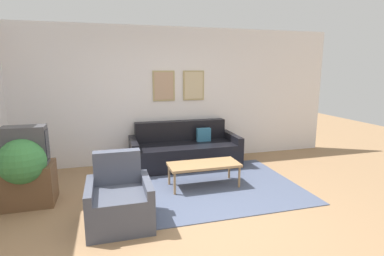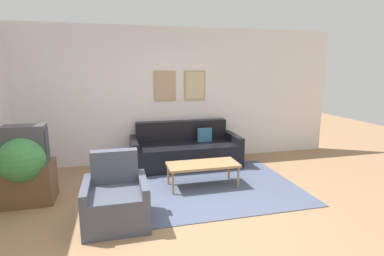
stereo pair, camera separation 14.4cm
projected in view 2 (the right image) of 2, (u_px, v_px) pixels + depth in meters
ground_plane at (177, 222)px, 3.74m from camera, size 16.00×16.00×0.00m
area_rug at (199, 187)px, 4.82m from camera, size 3.13×2.19×0.01m
wall_back at (151, 96)px, 5.99m from camera, size 8.00×0.09×2.70m
couch at (185, 151)px, 5.90m from camera, size 2.09×0.90×0.85m
coffee_table at (203, 166)px, 4.81m from camera, size 1.14×0.50×0.39m
tv_stand at (29, 183)px, 4.27m from camera, size 0.67×0.52×0.58m
tv at (25, 145)px, 4.16m from camera, size 0.56×0.28×0.54m
armchair at (116, 200)px, 3.70m from camera, size 0.77×0.76×0.86m
potted_plant_tall at (22, 162)px, 4.05m from camera, size 0.61×0.61×0.98m
potted_plant_by_window at (18, 166)px, 4.73m from camera, size 0.39×0.39×0.64m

